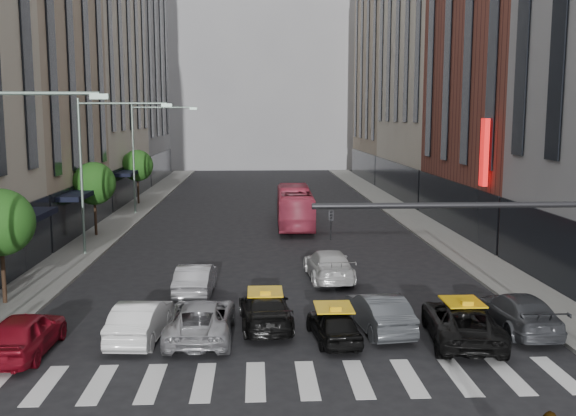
{
  "coord_description": "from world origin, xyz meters",
  "views": [
    {
      "loc": [
        -0.95,
        -17.39,
        8.11
      ],
      "look_at": [
        0.5,
        11.3,
        4.0
      ],
      "focal_mm": 40.0,
      "sensor_mm": 36.0,
      "label": 1
    }
  ],
  "objects": [
    {
      "name": "ground",
      "position": [
        0.0,
        0.0,
        0.0
      ],
      "size": [
        160.0,
        160.0,
        0.0
      ],
      "primitive_type": "plane",
      "color": "black",
      "rests_on": "ground"
    },
    {
      "name": "sidewalk_left",
      "position": [
        -11.5,
        30.0,
        0.07
      ],
      "size": [
        3.0,
        96.0,
        0.15
      ],
      "primitive_type": "cube",
      "color": "slate",
      "rests_on": "ground"
    },
    {
      "name": "sidewalk_right",
      "position": [
        11.5,
        30.0,
        0.07
      ],
      "size": [
        3.0,
        96.0,
        0.15
      ],
      "primitive_type": "cube",
      "color": "slate",
      "rests_on": "ground"
    },
    {
      "name": "building_left_b",
      "position": [
        -17.0,
        28.0,
        12.0
      ],
      "size": [
        8.0,
        16.0,
        24.0
      ],
      "primitive_type": "cube",
      "color": "tan",
      "rests_on": "ground"
    },
    {
      "name": "building_left_c",
      "position": [
        -17.0,
        46.0,
        18.0
      ],
      "size": [
        8.0,
        20.0,
        36.0
      ],
      "primitive_type": "cube",
      "color": "beige",
      "rests_on": "ground"
    },
    {
      "name": "building_left_d",
      "position": [
        -17.0,
        65.0,
        15.0
      ],
      "size": [
        8.0,
        18.0,
        30.0
      ],
      "primitive_type": "cube",
      "color": "gray",
      "rests_on": "ground"
    },
    {
      "name": "building_right_b",
      "position": [
        17.0,
        27.0,
        13.0
      ],
      "size": [
        8.0,
        18.0,
        26.0
      ],
      "primitive_type": "cube",
      "color": "brown",
      "rests_on": "ground"
    },
    {
      "name": "building_right_d",
      "position": [
        17.0,
        65.0,
        14.0
      ],
      "size": [
        8.0,
        18.0,
        28.0
      ],
      "primitive_type": "cube",
      "color": "tan",
      "rests_on": "ground"
    },
    {
      "name": "building_far",
      "position": [
        0.0,
        85.0,
        18.0
      ],
      "size": [
        30.0,
        10.0,
        36.0
      ],
      "primitive_type": "cube",
      "color": "gray",
      "rests_on": "ground"
    },
    {
      "name": "tree_near",
      "position": [
        -11.8,
        10.0,
        3.65
      ],
      "size": [
        2.88,
        2.88,
        4.95
      ],
      "color": "black",
      "rests_on": "sidewalk_left"
    },
    {
      "name": "tree_mid",
      "position": [
        -11.8,
        26.0,
        3.65
      ],
      "size": [
        2.88,
        2.88,
        4.95
      ],
      "color": "black",
      "rests_on": "sidewalk_left"
    },
    {
      "name": "tree_far",
      "position": [
        -11.8,
        42.0,
        3.65
      ],
      "size": [
        2.88,
        2.88,
        4.95
      ],
      "color": "black",
      "rests_on": "sidewalk_left"
    },
    {
      "name": "streetlamp_mid",
      "position": [
        -10.04,
        20.0,
        5.9
      ],
      "size": [
        5.38,
        0.25,
        9.0
      ],
      "color": "gray",
      "rests_on": "sidewalk_left"
    },
    {
      "name": "streetlamp_far",
      "position": [
        -10.04,
        36.0,
        5.9
      ],
      "size": [
        5.38,
        0.25,
        9.0
      ],
      "color": "gray",
      "rests_on": "sidewalk_left"
    },
    {
      "name": "liberty_sign",
      "position": [
        12.6,
        20.0,
        6.0
      ],
      "size": [
        0.3,
        0.7,
        4.0
      ],
      "color": "red",
      "rests_on": "ground"
    },
    {
      "name": "car_red",
      "position": [
        -8.89,
        4.11,
        0.76
      ],
      "size": [
        1.89,
        4.48,
        1.51
      ],
      "primitive_type": "imported",
      "rotation": [
        0.0,
        0.0,
        3.12
      ],
      "color": "maroon",
      "rests_on": "ground"
    },
    {
      "name": "car_white_front",
      "position": [
        -5.2,
        5.49,
        0.73
      ],
      "size": [
        1.9,
        4.53,
        1.46
      ],
      "primitive_type": "imported",
      "rotation": [
        0.0,
        0.0,
        3.06
      ],
      "color": "silver",
      "rests_on": "ground"
    },
    {
      "name": "car_silver",
      "position": [
        -3.01,
        5.53,
        0.71
      ],
      "size": [
        2.39,
        5.11,
        1.41
      ],
      "primitive_type": "imported",
      "rotation": [
        0.0,
        0.0,
        3.13
      ],
      "color": "#9C9DA2",
      "rests_on": "ground"
    },
    {
      "name": "taxi_left",
      "position": [
        -0.62,
        6.68,
        0.69
      ],
      "size": [
        2.24,
        4.86,
        1.38
      ],
      "primitive_type": "imported",
      "rotation": [
        0.0,
        0.0,
        3.21
      ],
      "color": "black",
      "rests_on": "ground"
    },
    {
      "name": "taxi_center",
      "position": [
        1.83,
        4.92,
        0.63
      ],
      "size": [
        1.9,
        3.82,
        1.25
      ],
      "primitive_type": "imported",
      "rotation": [
        0.0,
        0.0,
        3.26
      ],
      "color": "black",
      "rests_on": "ground"
    },
    {
      "name": "car_grey_mid",
      "position": [
        3.71,
        6.03,
        0.73
      ],
      "size": [
        2.12,
        4.59,
        1.46
      ],
      "primitive_type": "imported",
      "rotation": [
        0.0,
        0.0,
        3.28
      ],
      "color": "#3D4045",
      "rests_on": "ground"
    },
    {
      "name": "taxi_right",
      "position": [
        6.49,
        4.71,
        0.72
      ],
      "size": [
        3.04,
        5.47,
        1.45
      ],
      "primitive_type": "imported",
      "rotation": [
        0.0,
        0.0,
        3.02
      ],
      "color": "black",
      "rests_on": "ground"
    },
    {
      "name": "car_grey_curb",
      "position": [
        9.0,
        5.8,
        0.72
      ],
      "size": [
        2.08,
        4.97,
        1.43
      ],
      "primitive_type": "imported",
      "rotation": [
        0.0,
        0.0,
        3.16
      ],
      "color": "#393C40",
      "rests_on": "ground"
    },
    {
      "name": "car_row2_left",
      "position": [
        -3.73,
        11.25,
        0.74
      ],
      "size": [
        1.69,
        4.51,
        1.47
      ],
      "primitive_type": "imported",
      "rotation": [
        0.0,
        0.0,
        3.11
      ],
      "color": "#A6A5AB",
      "rests_on": "ground"
    },
    {
      "name": "car_row2_right",
      "position": [
        2.67,
        13.85,
        0.75
      ],
      "size": [
        2.33,
        5.24,
        1.49
      ],
      "primitive_type": "imported",
      "rotation": [
        0.0,
        0.0,
        3.19
      ],
      "color": "silver",
      "rests_on": "ground"
    },
    {
      "name": "bus",
      "position": [
        1.93,
        29.58,
        1.46
      ],
      "size": [
        2.72,
        10.54,
        2.92
      ],
      "primitive_type": "imported",
      "rotation": [
        0.0,
        0.0,
        3.12
      ],
      "color": "#BC3751",
      "rests_on": "ground"
    }
  ]
}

